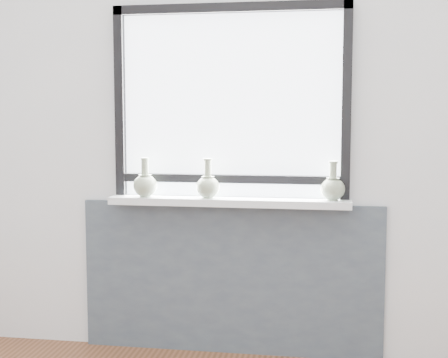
# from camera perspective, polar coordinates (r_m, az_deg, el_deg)

# --- Properties ---
(back_wall) EXTENTS (3.60, 0.02, 2.60)m
(back_wall) POSITION_cam_1_polar(r_m,az_deg,el_deg) (3.48, 0.69, 5.03)
(back_wall) COLOR silver
(back_wall) RESTS_ON ground
(apron_panel) EXTENTS (1.70, 0.03, 0.86)m
(apron_panel) POSITION_cam_1_polar(r_m,az_deg,el_deg) (3.57, 0.60, -9.09)
(apron_panel) COLOR #46535B
(apron_panel) RESTS_ON ground
(windowsill) EXTENTS (1.32, 0.18, 0.04)m
(windowsill) POSITION_cam_1_polar(r_m,az_deg,el_deg) (3.41, 0.43, -2.07)
(windowsill) COLOR silver
(windowsill) RESTS_ON apron_panel
(window) EXTENTS (1.30, 0.06, 1.05)m
(window) POSITION_cam_1_polar(r_m,az_deg,el_deg) (3.44, 0.60, 7.37)
(window) COLOR black
(window) RESTS_ON windowsill
(vase_a) EXTENTS (0.13, 0.13, 0.22)m
(vase_a) POSITION_cam_1_polar(r_m,az_deg,el_deg) (3.47, -7.22, -0.45)
(vase_a) COLOR #93A284
(vase_a) RESTS_ON windowsill
(vase_b) EXTENTS (0.13, 0.13, 0.22)m
(vase_b) POSITION_cam_1_polar(r_m,az_deg,el_deg) (3.40, -1.49, -0.58)
(vase_b) COLOR #93A284
(vase_b) RESTS_ON windowsill
(vase_c) EXTENTS (0.13, 0.13, 0.21)m
(vase_c) POSITION_cam_1_polar(r_m,az_deg,el_deg) (3.35, 9.91, -0.75)
(vase_c) COLOR #93A284
(vase_c) RESTS_ON windowsill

